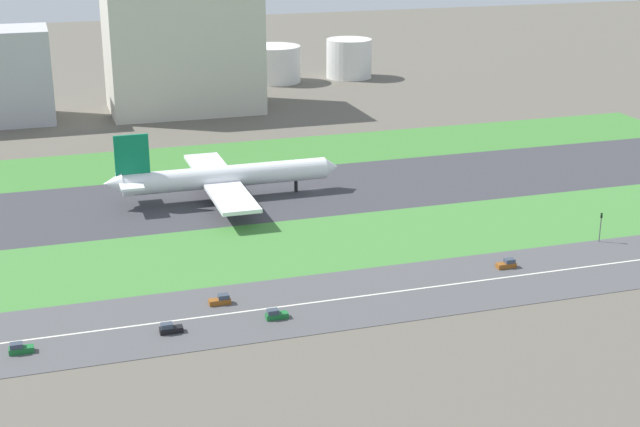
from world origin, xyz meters
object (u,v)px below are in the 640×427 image
Objects in this scene: traffic_light at (601,225)px; fuel_tank_east at (349,58)px; hangar_building at (182,48)px; car_5 at (276,315)px; car_4 at (507,264)px; airliner at (221,177)px; car_0 at (170,329)px; fuel_tank_centre at (274,64)px; car_3 at (221,300)px; car_2 at (20,349)px; fuel_tank_west at (207,66)px.

fuel_tank_east is at bearing 86.68° from traffic_light.
car_5 is at bearing -94.44° from hangar_building.
car_4 is 0.61× the size of traffic_light.
airliner reaches higher than car_0.
fuel_tank_east is at bearing 79.60° from car_4.
car_5 is 193.92m from hangar_building.
fuel_tank_centre is (62.41, 237.00, 7.04)m from car_5.
fuel_tank_east reaches higher than car_3.
hangar_building reaches higher than traffic_light.
car_3 is (11.83, 10.00, 0.00)m from car_0.
car_0 is 1.00× the size of car_2.
hangar_building is 2.85× the size of fuel_tank_west.
fuel_tank_east reaches higher than car_4.
fuel_tank_west is at bearing 103.48° from traffic_light.
hangar_building is (62.81, 192.00, 22.79)m from car_2.
hangar_building reaches higher than car_2.
fuel_tank_west is 0.97× the size of fuel_tank_east.
hangar_building is at bearing 82.55° from car_3.
fuel_tank_west is at bearing -102.63° from car_0.
traffic_light is (132.80, 17.99, 3.37)m from car_2.
car_5 is (-5.35, -78.00, -5.31)m from airliner.
airliner reaches higher than traffic_light.
hangar_building is (23.79, 182.00, 22.79)m from car_3.
car_4 is at bearing -84.08° from fuel_tank_west.
car_4 is 0.21× the size of fuel_tank_east.
fuel_tank_east is (92.24, 159.00, 2.46)m from airliner.
traffic_light is at bearing -93.32° from fuel_tank_east.
car_4 is at bearing -164.57° from traffic_light.
car_5 is at bearing -180.00° from car_2.
car_2 is 261.51m from fuel_tank_centre.
fuel_tank_east is at bearing 28.55° from hangar_building.
fuel_tank_centre is (110.32, 237.00, 7.04)m from car_2.
traffic_light reaches higher than car_2.
car_4 is 1.00× the size of car_0.
airliner reaches higher than fuel_tank_west.
car_3 is 238.04m from fuel_tank_centre.
car_3 is 250.86m from fuel_tank_east.
fuel_tank_west is (32.39, 237.00, 7.71)m from car_5.
car_2 is (-103.83, -10.00, 0.00)m from car_4.
traffic_light is (28.97, 7.99, 3.37)m from car_4.
car_4 is 56.80m from car_5.
fuel_tank_east is at bearing -112.38° from car_5.
car_0 is (-76.64, -10.00, 0.00)m from car_4.
car_0 is at bearing 0.00° from car_5.
traffic_light is (79.53, -60.01, -1.94)m from airliner.
car_4 is 0.22× the size of fuel_tank_west.
fuel_tank_east is (106.49, 227.00, 7.77)m from car_3.
hangar_building is at bearing -151.45° from fuel_tank_east.
hangar_building is 50.58m from fuel_tank_west.
fuel_tank_centre is at bearing -104.75° from car_5.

